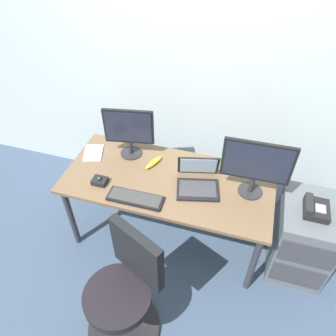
# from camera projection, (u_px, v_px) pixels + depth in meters

# --- Properties ---
(ground_plane) EXTENTS (8.00, 8.00, 0.00)m
(ground_plane) POSITION_uv_depth(u_px,v_px,m) (168.00, 233.00, 3.00)
(ground_plane) COLOR #38495F
(back_wall) EXTENTS (6.00, 0.10, 2.80)m
(back_wall) POSITION_uv_depth(u_px,v_px,m) (194.00, 54.00, 2.55)
(back_wall) COLOR #AFBEBE
(back_wall) RESTS_ON ground
(desk) EXTENTS (1.62, 0.74, 0.70)m
(desk) POSITION_uv_depth(u_px,v_px,m) (168.00, 186.00, 2.57)
(desk) COLOR brown
(desk) RESTS_ON ground
(file_cabinet) EXTENTS (0.42, 0.53, 0.68)m
(file_cabinet) POSITION_uv_depth(u_px,v_px,m) (302.00, 238.00, 2.56)
(file_cabinet) COLOR #52595E
(file_cabinet) RESTS_ON ground
(desk_phone) EXTENTS (0.17, 0.20, 0.09)m
(desk_phone) POSITION_uv_depth(u_px,v_px,m) (315.00, 209.00, 2.30)
(desk_phone) COLOR black
(desk_phone) RESTS_ON file_cabinet
(office_chair) EXTENTS (0.54, 0.55, 0.95)m
(office_chair) POSITION_uv_depth(u_px,v_px,m) (125.00, 293.00, 2.13)
(office_chair) COLOR black
(office_chair) RESTS_ON ground
(monitor_main) EXTENTS (0.49, 0.18, 0.46)m
(monitor_main) POSITION_uv_depth(u_px,v_px,m) (256.00, 165.00, 2.24)
(monitor_main) COLOR #262628
(monitor_main) RESTS_ON desk
(monitor_side) EXTENTS (0.40, 0.18, 0.43)m
(monitor_side) POSITION_uv_depth(u_px,v_px,m) (129.00, 130.00, 2.58)
(monitor_side) COLOR #262628
(monitor_side) RESTS_ON desk
(keyboard) EXTENTS (0.41, 0.14, 0.03)m
(keyboard) POSITION_uv_depth(u_px,v_px,m) (135.00, 198.00, 2.36)
(keyboard) COLOR black
(keyboard) RESTS_ON desk
(laptop) EXTENTS (0.37, 0.36, 0.23)m
(laptop) POSITION_uv_depth(u_px,v_px,m) (198.00, 181.00, 2.44)
(laptop) COLOR black
(laptop) RESTS_ON desk
(trackball_mouse) EXTENTS (0.11, 0.09, 0.07)m
(trackball_mouse) POSITION_uv_depth(u_px,v_px,m) (100.00, 181.00, 2.48)
(trackball_mouse) COLOR black
(trackball_mouse) RESTS_ON desk
(coffee_mug) EXTENTS (0.10, 0.09, 0.09)m
(coffee_mug) POSITION_uv_depth(u_px,v_px,m) (225.00, 162.00, 2.60)
(coffee_mug) COLOR #478446
(coffee_mug) RESTS_ON desk
(paper_notepad) EXTENTS (0.21, 0.24, 0.01)m
(paper_notepad) POSITION_uv_depth(u_px,v_px,m) (93.00, 153.00, 2.75)
(paper_notepad) COLOR white
(paper_notepad) RESTS_ON desk
(banana) EXTENTS (0.11, 0.19, 0.04)m
(banana) POSITION_uv_depth(u_px,v_px,m) (154.00, 162.00, 2.64)
(banana) COLOR yellow
(banana) RESTS_ON desk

